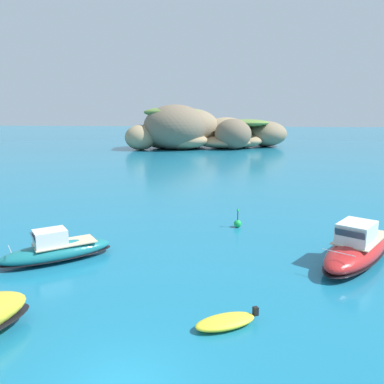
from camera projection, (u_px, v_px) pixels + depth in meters
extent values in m
ellipsoid|color=#84755B|center=(192.00, 128.00, 92.19)|extent=(16.58, 16.83, 8.94)
ellipsoid|color=#9E8966|center=(174.00, 133.00, 90.97)|extent=(20.36, 19.94, 6.66)
ellipsoid|color=#756651|center=(175.00, 127.00, 86.28)|extent=(16.75, 15.58, 9.82)
ellipsoid|color=#9E8966|center=(180.00, 140.00, 87.09)|extent=(14.24, 11.46, 4.00)
ellipsoid|color=#9E8966|center=(161.00, 135.00, 88.75)|extent=(9.00, 8.76, 6.10)
ellipsoid|color=#9E8966|center=(141.00, 137.00, 85.14)|extent=(8.90, 9.20, 5.46)
ellipsoid|color=olive|center=(172.00, 112.00, 87.09)|extent=(12.59, 11.44, 2.25)
ellipsoid|color=#756651|center=(233.00, 134.00, 86.69)|extent=(11.43, 11.49, 6.75)
ellipsoid|color=#9E8966|center=(226.00, 132.00, 93.16)|extent=(13.81, 12.27, 6.90)
ellipsoid|color=#9E8966|center=(226.00, 142.00, 89.67)|extent=(16.50, 15.01, 2.85)
ellipsoid|color=#9E8966|center=(240.00, 141.00, 91.07)|extent=(12.69, 11.86, 3.20)
ellipsoid|color=#84755B|center=(265.00, 134.00, 93.65)|extent=(12.11, 12.63, 6.02)
ellipsoid|color=olive|center=(248.00, 123.00, 89.33)|extent=(9.71, 8.83, 1.59)
ellipsoid|color=red|center=(357.00, 250.00, 22.42)|extent=(6.55, 8.02, 1.37)
ellipsoid|color=black|center=(356.00, 255.00, 22.48)|extent=(6.68, 8.18, 0.16)
cube|color=#C6B793|center=(361.00, 238.00, 22.75)|extent=(4.20, 4.82, 0.06)
cube|color=silver|center=(356.00, 232.00, 21.87)|extent=(2.67, 2.82, 1.13)
cube|color=#2D4756|center=(350.00, 235.00, 20.99)|extent=(1.44, 1.10, 0.60)
cylinder|color=silver|center=(338.00, 252.00, 19.90)|extent=(1.42, 0.99, 0.04)
ellipsoid|color=#19727A|center=(57.00, 252.00, 22.57)|extent=(6.17, 5.27, 1.07)
ellipsoid|color=black|center=(57.00, 256.00, 22.62)|extent=(6.29, 5.38, 0.13)
cube|color=#C6B793|center=(65.00, 243.00, 22.72)|extent=(3.73, 3.35, 0.06)
cube|color=silver|center=(50.00, 237.00, 22.22)|extent=(2.20, 2.11, 0.88)
cube|color=#2D4756|center=(33.00, 239.00, 21.75)|extent=(0.90, 1.11, 0.47)
cylinder|color=silver|center=(10.00, 249.00, 21.20)|extent=(0.82, 1.08, 0.04)
ellipsoid|color=yellow|center=(225.00, 322.00, 15.70)|extent=(2.81, 2.17, 0.44)
cube|color=#9E998E|center=(225.00, 320.00, 15.68)|extent=(1.89, 1.37, 0.06)
cube|color=black|center=(256.00, 311.00, 16.17)|extent=(0.27, 0.27, 0.36)
sphere|color=green|center=(238.00, 224.00, 29.05)|extent=(0.56, 0.56, 0.56)
cylinder|color=black|center=(238.00, 217.00, 28.95)|extent=(0.06, 0.06, 1.00)
cone|color=green|center=(238.00, 209.00, 28.82)|extent=(0.20, 0.20, 0.20)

